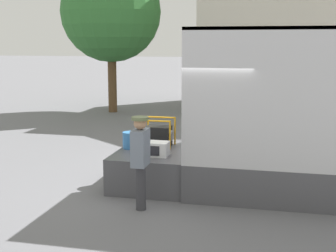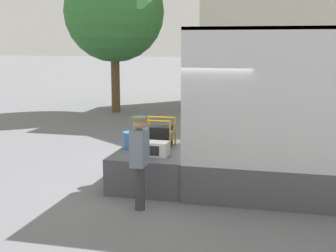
{
  "view_description": "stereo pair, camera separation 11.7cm",
  "coord_description": "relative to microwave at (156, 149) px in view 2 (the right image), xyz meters",
  "views": [
    {
      "loc": [
        1.64,
        -9.25,
        2.96
      ],
      "look_at": [
        -0.47,
        -0.2,
        1.27
      ],
      "focal_mm": 50.0,
      "sensor_mm": 36.0,
      "label": 1
    },
    {
      "loc": [
        1.75,
        -9.22,
        2.96
      ],
      "look_at": [
        -0.47,
        -0.2,
        1.27
      ],
      "focal_mm": 50.0,
      "sensor_mm": 36.0,
      "label": 2
    }
  ],
  "objects": [
    {
      "name": "ground_plane",
      "position": [
        0.63,
        0.53,
        -0.86
      ],
      "size": [
        160.0,
        160.0,
        0.0
      ],
      "primitive_type": "plane",
      "color": "slate"
    },
    {
      "name": "tailgate_deck",
      "position": [
        -0.14,
        0.53,
        -0.5
      ],
      "size": [
        1.54,
        2.19,
        0.72
      ],
      "primitive_type": "cube",
      "color": "#4C4C51",
      "rests_on": "ground"
    },
    {
      "name": "microwave",
      "position": [
        0.0,
        0.0,
        0.0
      ],
      "size": [
        0.47,
        0.37,
        0.28
      ],
      "color": "white",
      "rests_on": "tailgate_deck"
    },
    {
      "name": "portable_generator",
      "position": [
        -0.15,
        0.87,
        0.09
      ],
      "size": [
        0.65,
        0.52,
        0.61
      ],
      "color": "black",
      "rests_on": "tailgate_deck"
    },
    {
      "name": "orange_bucket",
      "position": [
        -0.71,
        0.53,
        0.03
      ],
      "size": [
        0.33,
        0.33,
        0.35
      ],
      "color": "#3370B2",
      "rests_on": "tailgate_deck"
    },
    {
      "name": "worker_person",
      "position": [
        -0.0,
        -1.1,
        0.16
      ],
      "size": [
        0.3,
        0.44,
        1.68
      ],
      "color": "#38383D",
      "rests_on": "ground"
    },
    {
      "name": "street_tree",
      "position": [
        -4.47,
        9.9,
        3.27
      ],
      "size": [
        4.1,
        4.1,
        6.2
      ],
      "color": "brown",
      "rests_on": "ground"
    }
  ]
}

